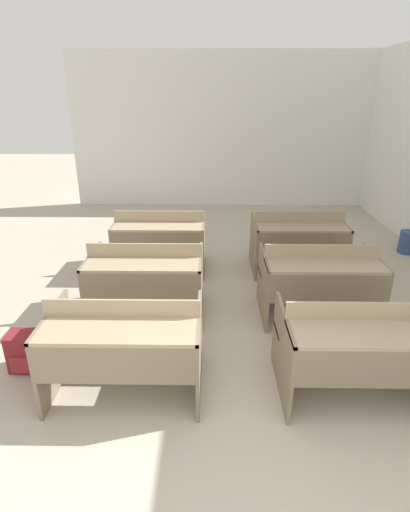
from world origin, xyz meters
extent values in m
cube|color=silver|center=(0.00, 7.47, 1.52)|extent=(6.13, 0.06, 3.05)
cube|color=#7C6D56|center=(-1.46, 1.63, 0.35)|extent=(0.03, 0.81, 0.69)
cube|color=#7C6D56|center=(-0.29, 1.63, 0.35)|extent=(0.03, 0.81, 0.69)
cube|color=tan|center=(-0.88, 1.42, 0.68)|extent=(1.20, 0.38, 0.03)
cube|color=#7C6D56|center=(-0.88, 1.24, 0.51)|extent=(1.14, 0.02, 0.31)
cube|color=tan|center=(-0.88, 1.59, 0.76)|extent=(1.20, 0.02, 0.14)
cube|color=tan|center=(-0.88, 1.89, 0.39)|extent=(1.20, 0.30, 0.03)
cube|color=#7C6D56|center=(-0.88, 1.89, 0.14)|extent=(1.14, 0.04, 0.04)
cube|color=#7C6D56|center=(0.38, 1.62, 0.35)|extent=(0.03, 0.81, 0.69)
cube|color=tan|center=(0.96, 1.40, 0.68)|extent=(1.20, 0.38, 0.03)
cube|color=#7C6D56|center=(0.96, 1.22, 0.51)|extent=(1.14, 0.02, 0.31)
cube|color=tan|center=(0.96, 1.58, 0.76)|extent=(1.20, 0.02, 0.14)
cube|color=tan|center=(0.96, 1.88, 0.39)|extent=(1.20, 0.30, 0.03)
cube|color=#7C6D56|center=(0.96, 1.88, 0.14)|extent=(1.14, 0.04, 0.04)
cube|color=#7E6F58|center=(-1.48, 2.84, 0.35)|extent=(0.03, 0.81, 0.69)
cube|color=#7E6F58|center=(-0.31, 2.84, 0.35)|extent=(0.03, 0.81, 0.69)
cube|color=tan|center=(-0.89, 2.62, 0.68)|extent=(1.20, 0.38, 0.03)
cube|color=#7E6F58|center=(-0.89, 2.44, 0.51)|extent=(1.14, 0.02, 0.31)
cube|color=tan|center=(-0.89, 2.79, 0.76)|extent=(1.20, 0.02, 0.14)
cube|color=tan|center=(-0.89, 3.09, 0.39)|extent=(1.20, 0.30, 0.03)
cube|color=#7E6F58|center=(-0.89, 3.09, 0.14)|extent=(1.14, 0.04, 0.04)
cube|color=#7E6F58|center=(0.37, 2.83, 0.35)|extent=(0.03, 0.81, 0.69)
cube|color=#7E6F58|center=(1.54, 2.83, 0.35)|extent=(0.03, 0.81, 0.69)
cube|color=tan|center=(0.95, 2.61, 0.68)|extent=(1.20, 0.38, 0.03)
cube|color=#7E6F58|center=(0.95, 2.44, 0.51)|extent=(1.14, 0.02, 0.31)
cube|color=tan|center=(0.95, 2.79, 0.76)|extent=(1.20, 0.02, 0.14)
cube|color=tan|center=(0.95, 3.09, 0.39)|extent=(1.20, 0.30, 0.03)
cube|color=#7E6F58|center=(0.95, 3.09, 0.14)|extent=(1.14, 0.04, 0.04)
cube|color=#80715A|center=(-1.47, 4.05, 0.35)|extent=(0.03, 0.81, 0.69)
cube|color=#80715A|center=(-0.30, 4.05, 0.35)|extent=(0.03, 0.81, 0.69)
cube|color=tan|center=(-0.88, 3.83, 0.68)|extent=(1.20, 0.38, 0.03)
cube|color=#80715A|center=(-0.88, 3.65, 0.51)|extent=(1.14, 0.02, 0.31)
cube|color=tan|center=(-0.88, 4.01, 0.76)|extent=(1.20, 0.02, 0.14)
cube|color=tan|center=(-0.88, 4.31, 0.39)|extent=(1.20, 0.30, 0.03)
cube|color=#80715A|center=(-0.88, 4.31, 0.14)|extent=(1.14, 0.04, 0.04)
cube|color=#786952|center=(0.38, 4.05, 0.35)|extent=(0.03, 0.81, 0.69)
cube|color=#786952|center=(1.55, 4.05, 0.35)|extent=(0.03, 0.81, 0.69)
cube|color=tan|center=(0.97, 3.83, 0.68)|extent=(1.20, 0.38, 0.03)
cube|color=#786952|center=(0.97, 3.66, 0.51)|extent=(1.14, 0.02, 0.31)
cube|color=tan|center=(0.97, 4.01, 0.76)|extent=(1.20, 0.02, 0.14)
cube|color=tan|center=(0.97, 4.31, 0.39)|extent=(1.20, 0.30, 0.03)
cube|color=#786952|center=(0.97, 4.31, 0.14)|extent=(1.14, 0.04, 0.04)
cylinder|color=#33477A|center=(2.79, 4.69, 0.17)|extent=(0.25, 0.25, 0.34)
cube|color=maroon|center=(-1.82, 1.85, 0.18)|extent=(0.28, 0.21, 0.35)
cube|color=maroon|center=(-1.82, 1.74, 0.11)|extent=(0.19, 0.02, 0.16)
camera|label=1|loc=(-0.20, -1.04, 2.28)|focal=28.00mm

